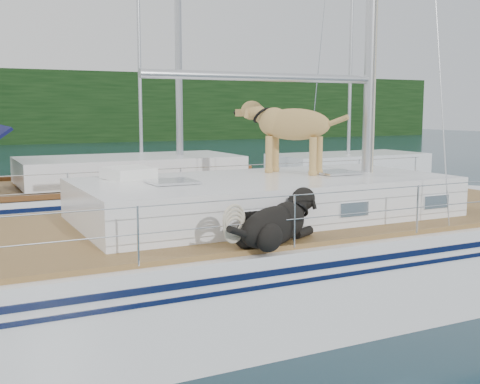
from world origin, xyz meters
TOP-DOWN VIEW (x-y plane):
  - ground at (0.00, 0.00)m, footprint 120.00×120.00m
  - main_sailboat at (0.10, -0.00)m, footprint 12.00×4.09m
  - neighbor_sailboat at (-0.57, 5.74)m, footprint 11.00×3.50m
  - bg_boat_center at (4.00, 16.00)m, footprint 7.20×3.00m
  - bg_boat_east at (12.00, 13.00)m, footprint 6.40×3.00m

SIDE VIEW (x-z plane):
  - ground at x=0.00m, z-range 0.00..0.00m
  - bg_boat_center at x=4.00m, z-range -5.37..6.28m
  - bg_boat_east at x=12.00m, z-range -5.37..6.28m
  - neighbor_sailboat at x=-0.57m, z-range -6.02..7.28m
  - main_sailboat at x=0.10m, z-range -6.32..7.69m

